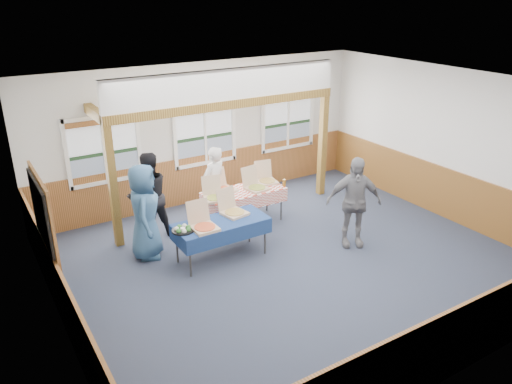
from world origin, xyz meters
TOP-DOWN VIEW (x-y plane):
  - floor at (0.00, 0.00)m, footprint 8.00×8.00m
  - ceiling at (0.00, 0.00)m, footprint 8.00×8.00m
  - wall_back at (0.00, 3.50)m, footprint 8.00×0.00m
  - wall_front at (0.00, -3.50)m, footprint 8.00×0.00m
  - wall_left at (-4.00, 0.00)m, footprint 0.00×8.00m
  - wall_right at (4.00, 0.00)m, footprint 0.00×8.00m
  - wainscot_back at (0.00, 3.48)m, footprint 7.98×0.05m
  - wainscot_front at (0.00, -3.48)m, footprint 7.98×0.05m
  - wainscot_left at (-3.98, 0.00)m, footprint 0.05×6.98m
  - wainscot_right at (3.98, 0.00)m, footprint 0.05×6.98m
  - cased_opening at (-3.96, 0.90)m, footprint 0.06×1.30m
  - window_left at (-2.30, 3.46)m, footprint 1.56×0.10m
  - window_mid at (0.00, 3.46)m, footprint 1.56×0.10m
  - window_right at (2.30, 3.46)m, footprint 1.56×0.10m
  - post_left at (-2.50, 2.30)m, footprint 0.15×0.15m
  - post_right at (2.50, 2.30)m, footprint 0.15×0.15m
  - cross_beam at (0.00, 2.30)m, footprint 5.15×0.18m
  - table_left at (-1.04, 0.78)m, footprint 1.87×1.45m
  - table_right at (0.07, 1.84)m, footprint 1.75×0.85m
  - pizza_box_a at (-1.44, 0.67)m, footprint 0.43×0.52m
  - pizza_box_b at (-0.69, 0.94)m, footprint 0.50×0.57m
  - pizza_box_c at (-0.67, 1.74)m, footprint 0.47×0.54m
  - pizza_box_d at (-0.29, 2.04)m, footprint 0.49×0.56m
  - pizza_box_e at (0.31, 1.77)m, footprint 0.47×0.55m
  - pizza_box_f at (0.73, 1.99)m, footprint 0.46×0.54m
  - veggie_tray at (-1.79, 0.78)m, footprint 0.39×0.39m
  - drink_glass at (0.92, 1.59)m, footprint 0.07×0.07m
  - woman_white at (-0.43, 2.21)m, footprint 0.71×0.58m
  - woman_black at (-1.83, 2.29)m, footprint 0.90×0.71m
  - man_blue at (-2.17, 1.58)m, footprint 0.89×1.04m
  - person_grey at (1.37, -0.07)m, footprint 1.13×0.89m

SIDE VIEW (x-z plane):
  - floor at x=0.00m, z-range 0.00..0.00m
  - wainscot_back at x=0.00m, z-range 0.00..1.10m
  - wainscot_front at x=0.00m, z-range 0.00..1.10m
  - wainscot_left at x=-3.98m, z-range 0.00..1.10m
  - wainscot_right at x=3.98m, z-range 0.00..1.10m
  - table_right at x=0.07m, z-range 0.32..1.08m
  - table_left at x=-1.04m, z-range 0.32..1.08m
  - veggie_tray at x=-1.79m, z-range 0.74..0.83m
  - pizza_box_c at x=-0.67m, z-range 0.61..1.04m
  - pizza_box_f at x=0.73m, z-range 0.61..1.04m
  - pizza_box_d at x=-0.29m, z-range 0.61..1.04m
  - pizza_box_e at x=0.31m, z-range 0.60..1.05m
  - pizza_box_b at x=-0.69m, z-range 0.60..1.05m
  - pizza_box_a at x=-1.44m, z-range 0.60..1.06m
  - drink_glass at x=0.92m, z-range 0.76..0.91m
  - woman_white at x=-0.43m, z-range 0.00..1.68m
  - woman_black at x=-1.83m, z-range 0.00..1.78m
  - person_grey at x=1.37m, z-range 0.00..1.80m
  - man_blue at x=-2.17m, z-range 0.00..1.81m
  - cased_opening at x=-3.96m, z-range 0.00..2.10m
  - post_left at x=-2.50m, z-range 0.00..2.40m
  - post_right at x=2.50m, z-range 0.00..2.40m
  - wall_back at x=0.00m, z-range -2.40..5.60m
  - wall_front at x=0.00m, z-range -2.40..5.60m
  - wall_left at x=-4.00m, z-range -2.40..5.60m
  - wall_right at x=4.00m, z-range -2.40..5.60m
  - window_left at x=-2.30m, z-range 0.95..2.41m
  - window_mid at x=0.00m, z-range 0.95..2.41m
  - window_right at x=2.30m, z-range 0.95..2.41m
  - cross_beam at x=0.00m, z-range 2.40..2.58m
  - ceiling at x=0.00m, z-range 3.20..3.20m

